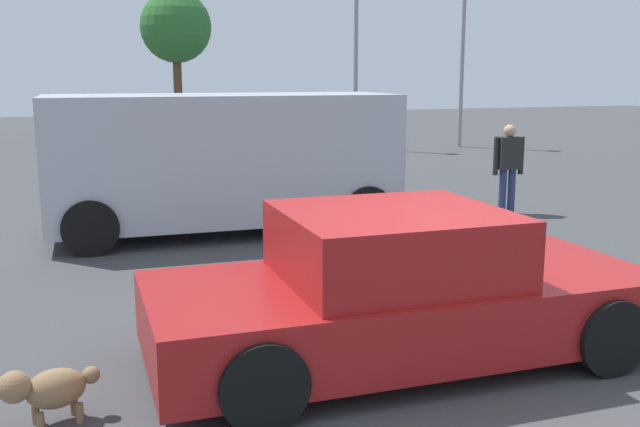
% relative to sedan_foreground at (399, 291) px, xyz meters
% --- Properties ---
extents(ground_plane, '(80.00, 80.00, 0.00)m').
position_rel_sedan_foreground_xyz_m(ground_plane, '(0.11, -0.21, -0.59)').
color(ground_plane, '#424244').
extents(sedan_foreground, '(4.33, 2.02, 1.30)m').
position_rel_sedan_foreground_xyz_m(sedan_foreground, '(0.00, 0.00, 0.00)').
color(sedan_foreground, maroon).
rests_on(sedan_foreground, ground_plane).
extents(dog, '(0.69, 0.36, 0.44)m').
position_rel_sedan_foreground_xyz_m(dog, '(-2.82, -0.24, -0.32)').
color(dog, olive).
rests_on(dog, ground_plane).
extents(van_white, '(5.27, 2.34, 2.11)m').
position_rel_sedan_foreground_xyz_m(van_white, '(-0.24, 5.51, 0.55)').
color(van_white, '#B2B7C1').
rests_on(van_white, ground_plane).
extents(pedestrian, '(0.57, 0.29, 1.55)m').
position_rel_sedan_foreground_xyz_m(pedestrian, '(4.72, 5.22, 0.32)').
color(pedestrian, navy).
rests_on(pedestrian, ground_plane).
extents(light_post_mid, '(0.44, 0.44, 5.51)m').
position_rel_sedan_foreground_xyz_m(light_post_mid, '(10.19, 15.81, 3.22)').
color(light_post_mid, gray).
rests_on(light_post_mid, ground_plane).
extents(light_post_far, '(0.44, 0.44, 5.76)m').
position_rel_sedan_foreground_xyz_m(light_post_far, '(6.57, 16.31, 3.37)').
color(light_post_far, gray).
rests_on(light_post_far, ground_plane).
extents(tree_back_left, '(2.80, 2.80, 5.65)m').
position_rel_sedan_foreground_xyz_m(tree_back_left, '(2.17, 24.08, 3.61)').
color(tree_back_left, brown).
rests_on(tree_back_left, ground_plane).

